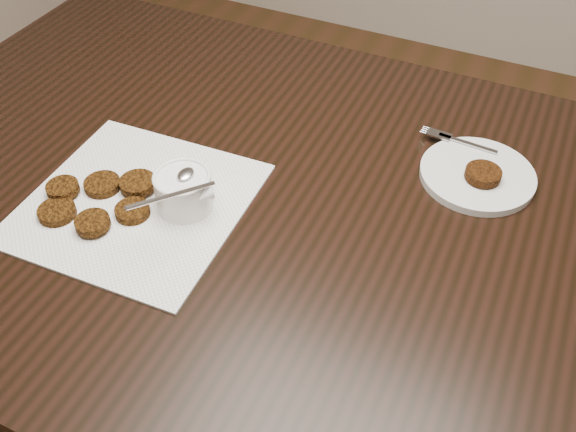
% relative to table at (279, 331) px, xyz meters
% --- Properties ---
extents(table, '(1.53, 0.98, 0.75)m').
position_rel_table_xyz_m(table, '(0.00, 0.00, 0.00)').
color(table, black).
rests_on(table, floor).
extents(napkin, '(0.35, 0.35, 0.00)m').
position_rel_table_xyz_m(napkin, '(-0.20, -0.11, 0.38)').
color(napkin, white).
rests_on(napkin, table).
extents(sauce_ramekin, '(0.13, 0.13, 0.13)m').
position_rel_table_xyz_m(sauce_ramekin, '(-0.12, -0.08, 0.44)').
color(sauce_ramekin, white).
rests_on(sauce_ramekin, napkin).
extents(patty_cluster, '(0.22, 0.22, 0.02)m').
position_rel_table_xyz_m(patty_cluster, '(-0.25, -0.14, 0.39)').
color(patty_cluster, '#63370D').
rests_on(patty_cluster, napkin).
extents(plate_with_patty, '(0.20, 0.20, 0.03)m').
position_rel_table_xyz_m(plate_with_patty, '(0.28, 0.18, 0.39)').
color(plate_with_patty, silver).
rests_on(plate_with_patty, table).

